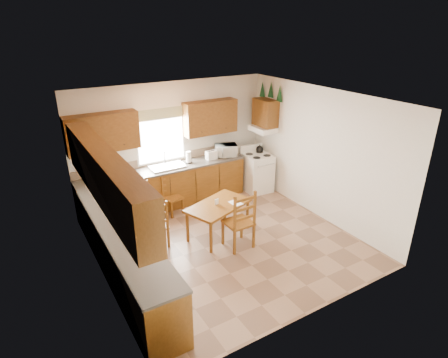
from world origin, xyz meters
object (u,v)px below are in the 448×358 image
chair_near_left (156,223)px  chair_near_right (238,219)px  chair_far_left (146,203)px  microwave (226,150)px  dining_table (218,220)px  stove (257,173)px  chair_far_right (173,195)px

chair_near_left → chair_near_right: size_ratio=0.83×
chair_near_left → chair_far_left: same height
microwave → chair_near_left: size_ratio=0.49×
microwave → chair_near_right: 2.46m
microwave → dining_table: bearing=-105.1°
dining_table → chair_far_left: size_ratio=1.30×
stove → dining_table: bearing=-140.3°
microwave → chair_near_right: size_ratio=0.41×
stove → chair_far_left: (-2.89, -0.18, 0.02)m
dining_table → chair_near_left: bearing=148.0°
dining_table → chair_far_right: 1.32m
dining_table → chair_far_right: chair_far_right is taller
stove → chair_near_right: bearing=-129.0°
chair_near_right → chair_far_left: (-1.14, 1.66, -0.10)m
microwave → dining_table: size_ratio=0.38×
chair_near_left → dining_table: bearing=170.3°
stove → chair_far_right: size_ratio=1.04×
microwave → chair_far_right: (-1.57, -0.39, -0.63)m
stove → chair_far_right: (-2.26, -0.06, -0.02)m
chair_near_left → chair_near_right: 1.51m
chair_far_right → dining_table: bearing=-86.3°
stove → chair_far_left: chair_far_left is taller
stove → chair_near_left: size_ratio=0.95×
chair_near_right → chair_near_left: bearing=-32.4°
microwave → chair_far_right: bearing=-145.8°
microwave → chair_far_right: 1.73m
stove → chair_far_right: stove is taller
chair_far_right → chair_far_left: bearing=176.8°
stove → microwave: size_ratio=1.93×
chair_near_right → dining_table: bearing=-79.2°
chair_far_left → chair_near_left: bearing=-100.6°
dining_table → chair_near_right: (0.11, -0.53, 0.24)m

